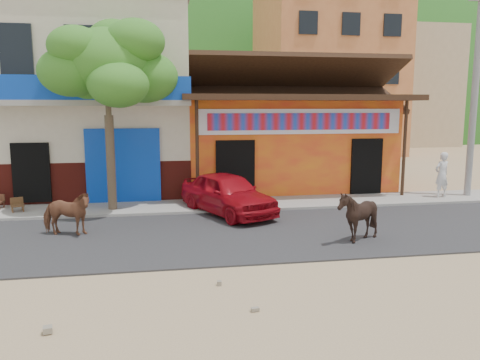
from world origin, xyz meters
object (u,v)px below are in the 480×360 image
Objects in this scene: red_car at (227,193)px; cow_tan at (66,213)px; pedestrian at (442,175)px; cafe_chair_right at (17,199)px; utility_pole at (475,86)px; cow_dark at (358,216)px; scooter at (207,191)px; tree at (109,115)px.

cow_tan is at bearing 176.02° from red_car.
cow_tan is at bearing -1.22° from pedestrian.
red_car is at bearing -29.65° from cafe_chair_right.
cow_tan is 1.72× the size of cafe_chair_right.
utility_pole is 8.69m from cow_dark.
cow_tan is 3.47m from cafe_chair_right.
cow_tan is 0.36× the size of red_car.
cow_tan is 0.85× the size of scooter.
scooter is at bearing -133.34° from cow_dark.
cow_dark is at bearing -90.65° from cow_tan.
tree is 3.66× the size of scooter.
tree reaches higher than cow_dark.
cafe_chair_right is (-6.01, -0.27, -0.03)m from scooter.
utility_pole is 2.07× the size of red_car.
scooter is at bearing 85.17° from red_car.
cow_dark is 6.98m from pedestrian.
utility_pole is at bearing 139.33° from cow_dark.
tree is 3.66× the size of pedestrian.
pedestrian reaches higher than cow_tan.
cow_tan is 12.83m from pedestrian.
scooter reaches higher than cafe_chair_right.
cow_tan is at bearing -74.78° from cafe_chair_right.
pedestrian is at bearing -86.02° from scooter.
scooter is 1.00× the size of pedestrian.
tree reaches higher than cafe_chair_right.
tree is 3.90m from cafe_chair_right.
cow_tan is (-13.70, -2.93, -3.49)m from utility_pole.
cow_tan reaches higher than scooter.
cafe_chair_right is at bearing 178.20° from tree.
tree is 4.59× the size of cow_dark.
utility_pole reaches higher than cow_tan.
tree reaches higher than cow_tan.
red_car is (-2.78, 3.54, 0.00)m from cow_dark.
tree is 12.84m from utility_pole.
utility_pole reaches higher than pedestrian.
cow_dark reaches higher than cafe_chair_right.
utility_pole is 3.40m from pedestrian.
utility_pole is at bearing 173.21° from pedestrian.
red_car reaches higher than cafe_chair_right.
utility_pole is 14.44m from cow_tan.
cow_dark is 0.80× the size of scooter.
utility_pole reaches higher than cafe_chair_right.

